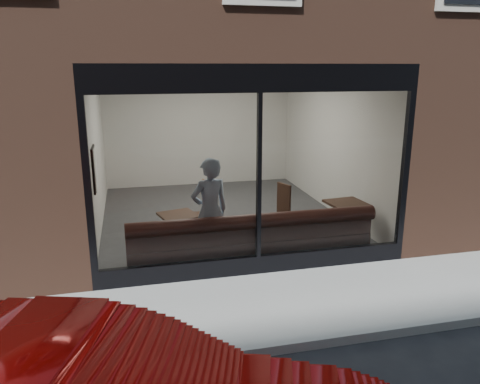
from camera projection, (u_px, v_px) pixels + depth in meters
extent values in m
plane|color=black|center=(305.00, 346.00, 5.47)|extent=(120.00, 120.00, 0.00)
cube|color=gray|center=(278.00, 305.00, 6.40)|extent=(40.00, 2.00, 0.01)
cube|color=gray|center=(307.00, 344.00, 5.40)|extent=(40.00, 0.10, 0.12)
cube|color=brown|center=(51.00, 131.00, 11.72)|extent=(2.50, 12.00, 3.20)
cube|color=brown|center=(328.00, 123.00, 13.41)|extent=(2.50, 12.00, 3.20)
cube|color=brown|center=(185.00, 115.00, 15.38)|extent=(5.00, 6.00, 3.20)
plane|color=#2D2D30|center=(221.00, 216.00, 10.15)|extent=(6.00, 6.00, 0.00)
plane|color=white|center=(220.00, 65.00, 9.33)|extent=(6.00, 6.00, 0.00)
plane|color=silver|center=(199.00, 127.00, 12.55)|extent=(5.00, 0.00, 5.00)
plane|color=silver|center=(96.00, 149.00, 9.18)|extent=(0.00, 6.00, 6.00)
plane|color=silver|center=(331.00, 140.00, 10.31)|extent=(0.00, 6.00, 6.00)
cube|color=black|center=(258.00, 264.00, 7.35)|extent=(5.00, 0.10, 0.30)
cube|color=black|center=(260.00, 78.00, 6.61)|extent=(5.00, 0.10, 0.40)
cube|color=black|center=(259.00, 178.00, 6.99)|extent=(0.06, 0.10, 2.50)
plane|color=white|center=(259.00, 178.00, 6.96)|extent=(4.80, 0.00, 4.80)
cube|color=#331512|center=(251.00, 251.00, 7.71)|extent=(4.00, 0.55, 0.45)
imported|color=#94A8C2|center=(210.00, 211.00, 7.58)|extent=(0.74, 0.58, 1.77)
cube|color=#301F12|center=(178.00, 215.00, 7.85)|extent=(0.71, 0.71, 0.04)
cube|color=#301F12|center=(347.00, 204.00, 8.53)|extent=(0.73, 0.73, 0.04)
cube|color=#301F12|center=(195.00, 216.00, 9.46)|extent=(0.47, 0.47, 0.04)
cube|color=#301F12|center=(276.00, 220.00, 9.18)|extent=(0.49, 0.49, 0.04)
cube|color=white|center=(95.00, 169.00, 8.06)|extent=(0.02, 0.54, 0.71)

